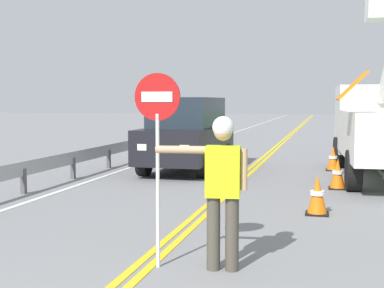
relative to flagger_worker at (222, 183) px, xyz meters
name	(u,v)px	position (x,y,z in m)	size (l,w,h in m)	color
centerline_yellow_left	(272,149)	(-1.04, 16.06, -1.04)	(0.11, 110.00, 0.01)	yellow
centerline_yellow_right	(277,149)	(-0.86, 16.06, -1.04)	(0.11, 110.00, 0.01)	yellow
edge_line_right	(365,151)	(2.65, 16.06, -1.04)	(0.12, 110.00, 0.01)	silver
edge_line_left	(191,147)	(-4.55, 16.06, -1.04)	(0.12, 110.00, 0.01)	silver
flagger_worker	(222,183)	(0.00, 0.00, 0.00)	(1.08, 0.28, 1.83)	#474238
stop_sign_paddle	(157,126)	(-0.77, -0.08, 0.66)	(0.56, 0.04, 2.33)	silver
oncoming_suv_nearest	(188,134)	(-2.73, 8.68, 0.01)	(1.95, 4.62, 2.10)	black
traffic_cone_lead	(317,196)	(1.03, 3.45, -0.71)	(0.40, 0.40, 0.70)	orange
traffic_cone_mid	(338,174)	(1.43, 6.37, -0.71)	(0.40, 0.40, 0.70)	orange
traffic_cone_tail	(333,159)	(1.35, 9.66, -0.71)	(0.40, 0.40, 0.70)	orange
guardrail_left_shoulder	(147,142)	(-5.15, 12.00, -0.53)	(0.10, 32.00, 0.71)	#9EA0A3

